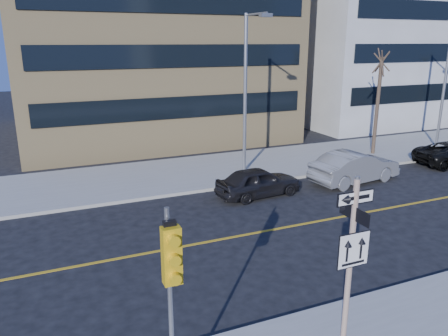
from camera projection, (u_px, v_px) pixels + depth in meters
name	position (u px, v px, depth m)	size (l,w,h in m)	color
ground	(286.00, 295.00, 12.23)	(120.00, 120.00, 0.00)	black
far_sidewalk	(424.00, 145.00, 29.59)	(66.00, 6.00, 0.15)	gray
sign_pole	(351.00, 256.00, 9.32)	(0.92, 0.92, 4.06)	beige
traffic_signal	(172.00, 271.00, 7.52)	(0.32, 0.45, 4.00)	gray
parked_car_a	(258.00, 182.00, 19.86)	(3.98, 1.60, 1.35)	black
parked_car_b	(355.00, 167.00, 21.78)	(4.82, 1.68, 1.59)	slate
streetlight_a	(247.00, 84.00, 21.90)	(0.55, 2.25, 8.00)	gray
street_tree_west	(381.00, 64.00, 25.56)	(1.80, 1.80, 6.35)	#35271F
building_brick	(140.00, 11.00, 32.52)	(18.00, 18.00, 18.00)	tan
building_grey_mid	(379.00, 34.00, 40.36)	(20.00, 16.00, 15.00)	#A4A6A9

